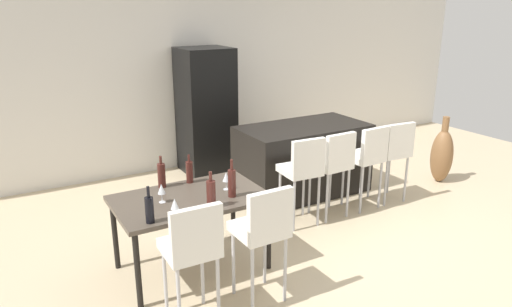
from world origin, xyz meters
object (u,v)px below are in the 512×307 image
(dining_chair_near, at_px, (192,245))
(wine_bottle_corner, at_px, (189,172))
(kitchen_island, at_px, (302,159))
(dining_table, at_px, (190,204))
(bar_chair_right, at_px, (367,154))
(refrigerator, at_px, (206,111))
(wine_bottle_middle, at_px, (232,183))
(floor_vase, at_px, (442,155))
(wine_glass_left, at_px, (161,189))
(wine_bottle_near, at_px, (211,193))
(bar_chair_far, at_px, (393,149))
(dining_chair_far, at_px, (263,227))
(bar_chair_left, at_px, (303,168))
(wine_glass_inner, at_px, (226,177))
(wine_bottle_right, at_px, (162,175))
(wine_glass_far, at_px, (175,204))
(wine_bottle_end, at_px, (149,209))
(bar_chair_middle, at_px, (334,161))

(dining_chair_near, xyz_separation_m, wine_bottle_corner, (0.45, 1.13, 0.16))
(kitchen_island, relative_size, dining_chair_near, 1.61)
(dining_chair_near, bearing_deg, dining_table, 68.48)
(kitchen_island, xyz_separation_m, bar_chair_right, (0.36, -0.82, 0.24))
(bar_chair_right, height_order, refrigerator, refrigerator)
(kitchen_island, relative_size, bar_chair_right, 1.61)
(wine_bottle_middle, distance_m, floor_vase, 3.70)
(wine_glass_left, bearing_deg, wine_bottle_near, -43.05)
(bar_chair_far, bearing_deg, floor_vase, 7.78)
(wine_bottle_corner, bearing_deg, bar_chair_right, -2.59)
(dining_chair_near, distance_m, dining_chair_far, 0.62)
(bar_chair_left, distance_m, wine_glass_inner, 1.11)
(dining_chair_near, bearing_deg, wine_bottle_right, 81.50)
(bar_chair_left, xyz_separation_m, wine_glass_far, (-1.72, -0.60, 0.17))
(bar_chair_far, relative_size, dining_table, 0.76)
(bar_chair_far, xyz_separation_m, dining_table, (-2.82, -0.24, -0.03))
(dining_table, relative_size, wine_bottle_end, 4.40)
(wine_bottle_end, bearing_deg, wine_glass_inner, 21.12)
(wine_bottle_end, distance_m, wine_glass_left, 0.41)
(bar_chair_far, bearing_deg, wine_bottle_middle, -170.25)
(wine_bottle_corner, xyz_separation_m, wine_bottle_middle, (0.20, -0.53, 0.02))
(dining_table, xyz_separation_m, refrigerator, (1.29, 2.49, 0.25))
(bar_chair_middle, distance_m, wine_bottle_right, 2.02)
(wine_bottle_right, relative_size, floor_vase, 0.33)
(bar_chair_right, distance_m, floor_vase, 1.61)
(refrigerator, bearing_deg, wine_bottle_corner, -118.18)
(bar_chair_middle, xyz_separation_m, bar_chair_far, (0.95, 0.00, 0.00))
(bar_chair_far, height_order, wine_glass_inner, bar_chair_far)
(bar_chair_right, xyz_separation_m, wine_bottle_near, (-2.32, -0.55, 0.17))
(kitchen_island, height_order, wine_glass_inner, kitchen_island)
(wine_bottle_right, xyz_separation_m, wine_bottle_corner, (0.28, -0.02, -0.01))
(bar_chair_left, bearing_deg, refrigerator, 93.71)
(dining_table, height_order, wine_bottle_corner, wine_bottle_corner)
(wine_bottle_right, distance_m, wine_glass_left, 0.38)
(wine_bottle_right, xyz_separation_m, wine_bottle_near, (0.21, -0.67, 0.00))
(dining_table, relative_size, wine_glass_inner, 7.90)
(bar_chair_left, distance_m, dining_chair_far, 1.53)
(dining_chair_far, bearing_deg, wine_bottle_right, 111.37)
(wine_bottle_corner, distance_m, floor_vase, 3.85)
(bar_chair_far, bearing_deg, dining_chair_near, -161.84)
(kitchen_island, height_order, bar_chair_middle, bar_chair_middle)
(dining_chair_near, xyz_separation_m, wine_bottle_near, (0.38, 0.48, 0.17))
(dining_chair_far, height_order, wine_glass_far, dining_chair_far)
(wine_bottle_middle, bearing_deg, wine_bottle_corner, 110.54)
(kitchen_island, height_order, dining_table, kitchen_island)
(dining_chair_far, xyz_separation_m, floor_vase, (3.65, 1.18, -0.31))
(wine_bottle_end, bearing_deg, wine_glass_left, 57.17)
(floor_vase, bearing_deg, bar_chair_far, -172.22)
(wine_bottle_corner, bearing_deg, dining_chair_near, -111.76)
(bar_chair_left, relative_size, wine_bottle_right, 3.35)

